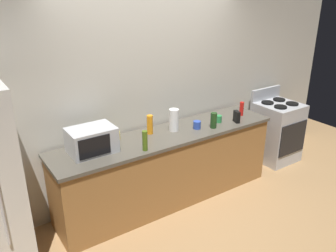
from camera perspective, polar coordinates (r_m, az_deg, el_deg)
ground_plane at (r=4.30m, az=3.08°, el=-14.14°), size 8.00×8.00×0.00m
back_wall at (r=4.31m, az=-3.07°, el=6.02°), size 6.40×0.10×2.70m
counter_run at (r=4.33m, az=0.00°, el=-6.74°), size 2.84×0.64×0.90m
stove_range at (r=5.59m, az=17.25°, el=-0.81°), size 0.60×0.61×1.08m
microwave at (r=3.73m, az=-12.33°, el=-2.27°), size 0.48×0.35×0.27m
paper_towel_roll at (r=4.19m, az=0.96°, el=1.00°), size 0.12×0.12×0.27m
cordless_phone at (r=4.55m, az=11.14°, el=1.51°), size 0.08×0.12×0.15m
bottle_dish_soap at (r=4.11m, az=-2.98°, el=0.23°), size 0.07×0.07×0.23m
bottle_olive_oil at (r=3.70m, az=-3.79°, el=-2.41°), size 0.06×0.06×0.22m
bottle_wine at (r=4.31m, az=7.45°, el=0.92°), size 0.08×0.08×0.19m
bottle_hot_sauce at (r=4.80m, az=11.91°, el=2.78°), size 0.06×0.06×0.19m
mug_yellow at (r=4.01m, az=-8.45°, el=-1.58°), size 0.09×0.09×0.09m
mug_green at (r=4.52m, az=8.27°, el=1.16°), size 0.08×0.08×0.09m
mug_blue at (r=4.29m, az=4.75°, el=0.19°), size 0.09×0.09×0.10m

